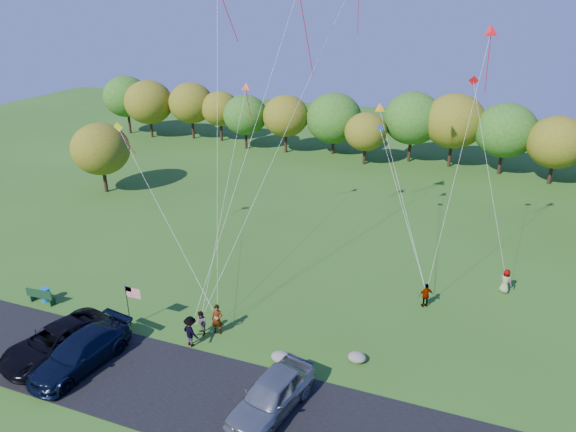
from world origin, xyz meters
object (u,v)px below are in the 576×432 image
(trash_barrel, at_px, (46,295))
(flyer_a, at_px, (217,319))
(minivan_silver, at_px, (272,395))
(park_bench, at_px, (40,296))
(flyer_d, at_px, (426,295))
(flyer_e, at_px, (505,281))
(minivan_navy, at_px, (80,352))
(flyer_b, at_px, (201,323))
(flyer_c, at_px, (191,331))
(minivan_dark, at_px, (56,341))

(trash_barrel, bearing_deg, flyer_a, 3.76)
(minivan_silver, relative_size, trash_barrel, 6.13)
(park_bench, bearing_deg, flyer_a, 1.54)
(flyer_d, height_order, flyer_e, flyer_e)
(minivan_navy, distance_m, flyer_b, 6.52)
(minivan_silver, distance_m, trash_barrel, 17.67)
(flyer_d, height_order, trash_barrel, flyer_d)
(flyer_a, height_order, flyer_b, flyer_a)
(flyer_b, xyz_separation_m, flyer_d, (11.78, 7.56, 0.04))
(flyer_c, relative_size, trash_barrel, 2.12)
(minivan_dark, relative_size, flyer_e, 3.56)
(trash_barrel, bearing_deg, flyer_d, 18.92)
(minivan_navy, height_order, flyer_e, minivan_navy)
(minivan_silver, relative_size, flyer_b, 3.48)
(flyer_c, bearing_deg, flyer_b, -71.92)
(flyer_e, xyz_separation_m, park_bench, (-27.70, -11.81, -0.27))
(flyer_a, xyz_separation_m, flyer_b, (-0.81, -0.48, -0.17))
(minivan_dark, xyz_separation_m, flyer_c, (6.39, 3.29, 0.04))
(minivan_silver, bearing_deg, park_bench, -179.26)
(park_bench, bearing_deg, trash_barrel, 81.33)
(flyer_a, distance_m, park_bench, 12.09)
(minivan_dark, bearing_deg, minivan_navy, 5.20)
(minivan_dark, relative_size, park_bench, 3.13)
(flyer_b, bearing_deg, flyer_c, -50.40)
(minivan_dark, bearing_deg, minivan_silver, 15.34)
(flyer_e, bearing_deg, flyer_b, 58.22)
(flyer_b, relative_size, flyer_d, 0.95)
(flyer_d, bearing_deg, minivan_navy, 4.74)
(minivan_dark, height_order, flyer_d, minivan_dark)
(flyer_a, bearing_deg, park_bench, 178.10)
(flyer_e, distance_m, park_bench, 30.12)
(minivan_navy, bearing_deg, flyer_d, 45.60)
(minivan_navy, bearing_deg, minivan_silver, 11.80)
(minivan_dark, xyz_separation_m, flyer_a, (7.25, 4.83, 0.05))
(flyer_b, relative_size, park_bench, 0.81)
(minivan_silver, bearing_deg, flyer_c, 165.52)
(flyer_d, relative_size, trash_barrel, 1.86)
(flyer_a, height_order, park_bench, flyer_a)
(flyer_e, height_order, park_bench, flyer_e)
(flyer_b, bearing_deg, flyer_e, 76.31)
(minivan_silver, distance_m, flyer_b, 7.32)
(minivan_navy, bearing_deg, minivan_dark, 179.87)
(minivan_dark, xyz_separation_m, flyer_d, (18.21, 11.92, -0.07))
(flyer_b, bearing_deg, flyer_a, 72.92)
(minivan_navy, relative_size, flyer_a, 3.10)
(flyer_e, bearing_deg, park_bench, 47.26)
(flyer_e, bearing_deg, minivan_silver, 79.79)
(flyer_e, bearing_deg, trash_barrel, 46.64)
(flyer_e, bearing_deg, flyer_a, 58.38)
(minivan_silver, distance_m, flyer_a, 6.96)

